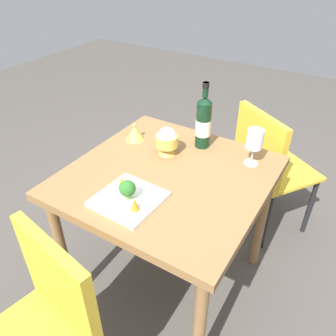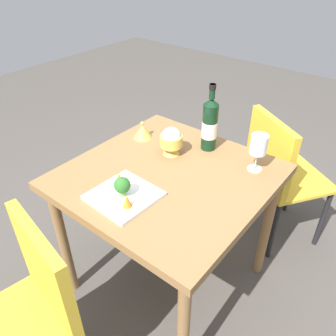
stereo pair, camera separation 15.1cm
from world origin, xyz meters
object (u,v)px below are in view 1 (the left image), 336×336
Objects in this scene: serving_plate at (129,199)px; carrot_garnish_left at (122,182)px; rice_bowl at (167,140)px; chair_by_wall at (46,319)px; wine_glass at (255,140)px; rice_bowl_lid at (135,133)px; carrot_garnish_right at (135,204)px; wine_bottle at (203,122)px; broccoli_floret at (127,189)px; chair_near_window at (266,162)px.

carrot_garnish_left reaches higher than serving_plate.
serving_plate is (0.06, -0.39, -0.07)m from rice_bowl.
rice_bowl is at bearing -77.37° from chair_by_wall.
serving_plate is at bearing -122.20° from wine_glass.
wine_glass is 0.62m from rice_bowl_lid.
wine_glass is at bearing 65.07° from carrot_garnish_right.
wine_bottle is 5.83× the size of carrot_garnish_left.
broccoli_floret is (0.28, -0.43, 0.03)m from rice_bowl_lid.
wine_bottle is at bearing 90.89° from carrot_garnish_right.
carrot_garnish_right is at bearing -31.53° from broccoli_floret.
broccoli_floret is (0.03, 0.46, 0.28)m from chair_by_wall.
rice_bowl reaches higher than carrot_garnish_left.
chair_near_window reaches higher than carrot_garnish_left.
rice_bowl is 0.54× the size of serving_plate.
rice_bowl_lid is (-0.59, -0.49, 0.25)m from chair_near_window.
rice_bowl is 0.40m from serving_plate.
wine_bottle is 0.53m from carrot_garnish_left.
carrot_garnish_left is at bearing 145.32° from broccoli_floret.
chair_by_wall is 2.52× the size of wine_bottle.
chair_by_wall is 3.26× the size of serving_plate.
wine_glass is at bearing -53.60° from chair_near_window.
wine_bottle reaches higher than chair_by_wall.
chair_near_window is at bearing 92.29° from wine_glass.
rice_bowl_lid reaches higher than carrot_garnish_right.
broccoli_floret is at bearing -81.35° from rice_bowl.
chair_by_wall is at bearing -87.91° from rice_bowl.
wine_bottle is (-0.26, -0.36, 0.35)m from chair_near_window.
wine_glass is at bearing -99.18° from chair_by_wall.
chair_near_window is 0.56m from wine_bottle.
wine_glass is at bearing 9.29° from rice_bowl_lid.
broccoli_floret is (-0.33, -0.53, -0.06)m from wine_glass.
chair_by_wall is 4.75× the size of wine_glass.
rice_bowl reaches higher than serving_plate.
rice_bowl is at bearing 105.86° from carrot_garnish_right.
chair_near_window is 0.70m from rice_bowl.
serving_plate is (-0.31, -0.91, 0.22)m from chair_near_window.
wine_glass is 1.79× the size of rice_bowl_lid.
chair_near_window is 8.50× the size of rice_bowl_lid.
rice_bowl_lid is at bearing 171.23° from rice_bowl.
carrot_garnish_right is (-0.25, -0.95, 0.26)m from chair_near_window.
chair_near_window is 0.52m from wine_glass.
serving_plate is 0.06m from broccoli_floret.
rice_bowl_lid is 0.38× the size of serving_plate.
wine_glass is 0.63m from serving_plate.
rice_bowl_lid is 1.73× the size of carrot_garnish_left.
carrot_garnish_right is (0.09, 0.42, 0.26)m from chair_by_wall.
broccoli_floret is 1.48× the size of carrot_garnish_left.
wine_bottle is (0.08, 1.02, 0.35)m from chair_by_wall.
chair_by_wall is at bearing -102.20° from carrot_garnish_right.
rice_bowl is (-0.03, 0.86, 0.29)m from chair_by_wall.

